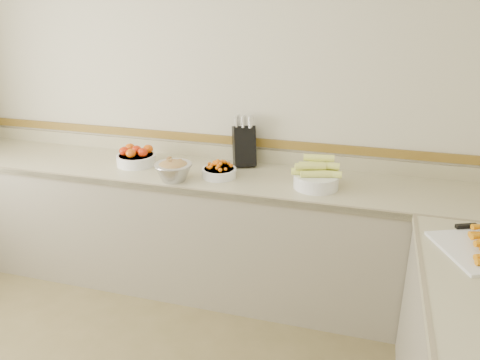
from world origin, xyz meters
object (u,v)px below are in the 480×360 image
(tomato_bowl, at_px, (136,157))
(rhubarb_bowl, at_px, (173,170))
(corn_bowl, at_px, (316,177))
(knife_block, at_px, (244,145))
(cherry_tomato_bowl, at_px, (219,171))

(tomato_bowl, relative_size, rhubarb_bowl, 1.12)
(tomato_bowl, bearing_deg, rhubarb_bowl, -29.44)
(corn_bowl, bearing_deg, tomato_bowl, 176.47)
(knife_block, height_order, rhubarb_bowl, knife_block)
(knife_block, distance_m, rhubarb_bowl, 0.57)
(tomato_bowl, relative_size, corn_bowl, 0.89)
(knife_block, xyz_separation_m, rhubarb_bowl, (-0.36, -0.43, -0.08))
(tomato_bowl, height_order, corn_bowl, corn_bowl)
(tomato_bowl, xyz_separation_m, rhubarb_bowl, (0.39, -0.22, 0.02))
(corn_bowl, height_order, rhubarb_bowl, corn_bowl)
(tomato_bowl, xyz_separation_m, corn_bowl, (1.30, -0.08, 0.01))
(cherry_tomato_bowl, relative_size, rhubarb_bowl, 0.93)
(knife_block, relative_size, corn_bowl, 1.18)
(knife_block, distance_m, corn_bowl, 0.63)
(rhubarb_bowl, bearing_deg, knife_block, 49.95)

